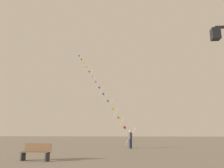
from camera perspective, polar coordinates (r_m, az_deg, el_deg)
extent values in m
plane|color=#756B5B|center=(21.62, 6.12, -15.79)|extent=(160.00, 160.00, 0.00)
cube|color=black|center=(8.82, 24.25, 11.19)|extent=(0.28, 0.28, 0.40)
cube|color=beige|center=(8.82, 24.25, 11.19)|extent=(0.19, 0.19, 0.30)
cylinder|color=brown|center=(23.79, 6.05, -15.23)|extent=(0.06, 0.06, 0.18)
cylinder|color=silver|center=(24.80, 4.53, -12.78)|extent=(1.24, 2.11, 1.87)
cylinder|color=silver|center=(26.57, 2.35, -9.49)|extent=(0.80, 1.35, 1.19)
cylinder|color=silver|center=(28.01, 0.88, -7.22)|extent=(0.80, 1.35, 1.19)
cylinder|color=silver|center=(29.51, -0.44, -5.18)|extent=(0.80, 1.35, 1.19)
cylinder|color=silver|center=(31.06, -1.61, -3.33)|extent=(0.80, 1.35, 1.19)
cylinder|color=silver|center=(32.65, -2.67, -1.66)|extent=(0.80, 1.35, 1.19)
cylinder|color=silver|center=(34.28, -3.63, -0.15)|extent=(0.80, 1.35, 1.19)
cylinder|color=silver|center=(35.93, -4.50, 1.22)|extent=(0.80, 1.35, 1.19)
cylinder|color=silver|center=(37.61, -5.29, 2.48)|extent=(0.80, 1.35, 1.19)
cylinder|color=silver|center=(39.32, -6.02, 3.62)|extent=(0.80, 1.35, 1.19)
cylinder|color=silver|center=(41.04, -6.69, 4.67)|extent=(0.80, 1.35, 1.19)
cylinder|color=silver|center=(42.79, -7.30, 5.63)|extent=(0.80, 1.35, 1.19)
cylinder|color=silver|center=(44.54, -7.87, 6.52)|extent=(0.80, 1.35, 1.19)
cube|color=red|center=(25.87, 3.15, -10.71)|extent=(0.37, 0.19, 0.40)
cylinder|color=red|center=(25.86, 3.16, -11.29)|extent=(0.03, 0.03, 0.21)
cube|color=orange|center=(27.28, 1.59, -8.33)|extent=(0.38, 0.17, 0.40)
cylinder|color=orange|center=(27.26, 1.59, -8.90)|extent=(0.03, 0.03, 0.24)
cube|color=yellow|center=(28.76, 0.20, -6.17)|extent=(0.38, 0.17, 0.40)
cylinder|color=yellow|center=(28.73, 0.20, -6.78)|extent=(0.04, 0.06, 0.30)
cube|color=green|center=(30.28, -1.04, -4.23)|extent=(0.38, 0.16, 0.40)
cylinder|color=green|center=(30.25, -1.04, -4.72)|extent=(0.03, 0.04, 0.21)
cube|color=blue|center=(31.85, -2.15, -2.48)|extent=(0.35, 0.23, 0.40)
cylinder|color=blue|center=(31.80, -2.16, -3.00)|extent=(0.04, 0.05, 0.27)
cube|color=purple|center=(33.46, -3.16, -0.89)|extent=(0.39, 0.15, 0.40)
cylinder|color=purple|center=(33.40, -3.17, -1.39)|extent=(0.03, 0.04, 0.28)
cube|color=pink|center=(35.10, -4.07, 0.55)|extent=(0.38, 0.15, 0.40)
cylinder|color=pink|center=(35.04, -4.08, 0.08)|extent=(0.02, 0.03, 0.28)
cube|color=white|center=(36.77, -4.91, 1.86)|extent=(0.36, 0.20, 0.40)
cylinder|color=white|center=(36.70, -4.91, 1.40)|extent=(0.03, 0.04, 0.30)
cube|color=red|center=(38.46, -5.66, 3.06)|extent=(0.33, 0.26, 0.40)
cylinder|color=red|center=(38.40, -5.67, 2.69)|extent=(0.03, 0.03, 0.20)
cube|color=orange|center=(40.18, -6.36, 4.15)|extent=(0.39, 0.13, 0.40)
cylinder|color=orange|center=(40.10, -6.37, 3.75)|extent=(0.03, 0.06, 0.27)
cube|color=yellow|center=(41.91, -7.00, 5.16)|extent=(0.38, 0.17, 0.40)
cylinder|color=yellow|center=(41.83, -7.01, 4.78)|extent=(0.04, 0.06, 0.27)
cube|color=green|center=(43.66, -7.59, 6.08)|extent=(0.35, 0.23, 0.40)
cylinder|color=green|center=(43.58, -7.60, 5.74)|extent=(0.02, 0.02, 0.23)
cube|color=blue|center=(45.43, -8.14, 6.93)|extent=(0.38, 0.17, 0.40)
cylinder|color=blue|center=(45.35, -8.15, 6.63)|extent=(0.03, 0.04, 0.19)
cube|color=#1E1E2D|center=(22.84, 4.57, -14.49)|extent=(0.31, 0.36, 0.90)
cube|color=#3F3F47|center=(22.82, 4.54, -12.65)|extent=(0.38, 0.45, 0.60)
sphere|color=tan|center=(22.82, 4.52, -11.60)|extent=(0.22, 0.22, 0.22)
cylinder|color=#3F3F47|center=(23.02, 4.30, -12.23)|extent=(0.25, 0.39, 0.50)
cube|color=brown|center=(13.31, -18.48, -15.70)|extent=(1.65, 0.68, 0.04)
cube|color=brown|center=(13.47, -17.91, -14.66)|extent=(1.58, 0.30, 0.40)
cube|color=#262628|center=(13.73, -21.17, -16.33)|extent=(0.14, 0.39, 0.45)
cube|color=#262628|center=(12.96, -15.75, -16.98)|extent=(0.14, 0.39, 0.45)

